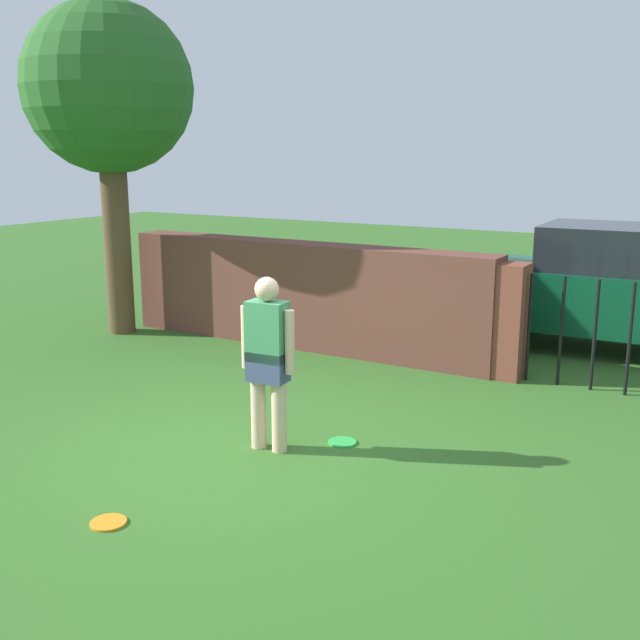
{
  "coord_description": "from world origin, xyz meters",
  "views": [
    {
      "loc": [
        3.95,
        -5.2,
        2.72
      ],
      "look_at": [
        0.11,
        1.32,
        1.0
      ],
      "focal_mm": 42.24,
      "sensor_mm": 36.0,
      "label": 1
    }
  ],
  "objects_px": {
    "frisbee_green": "(342,442)",
    "car": "(617,289)",
    "tree": "(108,92)",
    "person": "(268,356)",
    "frisbee_orange": "(108,523)"
  },
  "relations": [
    {
      "from": "frisbee_green",
      "to": "car",
      "type": "bearing_deg",
      "value": 72.03
    },
    {
      "from": "tree",
      "to": "person",
      "type": "bearing_deg",
      "value": -30.56
    },
    {
      "from": "tree",
      "to": "frisbee_green",
      "type": "bearing_deg",
      "value": -23.64
    },
    {
      "from": "person",
      "to": "car",
      "type": "distance_m",
      "value": 5.76
    },
    {
      "from": "person",
      "to": "frisbee_orange",
      "type": "distance_m",
      "value": 2.02
    },
    {
      "from": "person",
      "to": "frisbee_orange",
      "type": "bearing_deg",
      "value": -101.68
    },
    {
      "from": "car",
      "to": "frisbee_orange",
      "type": "bearing_deg",
      "value": 70.15
    },
    {
      "from": "person",
      "to": "car",
      "type": "relative_size",
      "value": 0.38
    },
    {
      "from": "person",
      "to": "frisbee_orange",
      "type": "xyz_separation_m",
      "value": [
        -0.22,
        -1.8,
        -0.89
      ]
    },
    {
      "from": "frisbee_orange",
      "to": "frisbee_green",
      "type": "xyz_separation_m",
      "value": [
        0.74,
        2.26,
        0.0
      ]
    },
    {
      "from": "tree",
      "to": "frisbee_orange",
      "type": "xyz_separation_m",
      "value": [
        4.31,
        -4.48,
        -3.51
      ]
    },
    {
      "from": "frisbee_orange",
      "to": "tree",
      "type": "bearing_deg",
      "value": 133.94
    },
    {
      "from": "tree",
      "to": "frisbee_green",
      "type": "relative_size",
      "value": 17.78
    },
    {
      "from": "car",
      "to": "frisbee_green",
      "type": "height_order",
      "value": "car"
    },
    {
      "from": "tree",
      "to": "car",
      "type": "relative_size",
      "value": 1.13
    }
  ]
}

